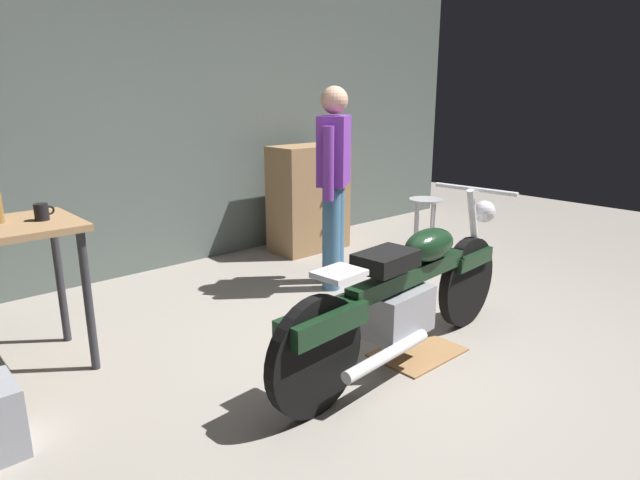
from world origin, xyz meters
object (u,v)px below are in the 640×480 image
object	(u,v)px
shop_stool	(425,213)
mug_black_matte	(42,212)
person_standing	(334,179)
motorcycle	(407,292)
wooden_dresser	(309,198)

from	to	relation	value
shop_stool	mug_black_matte	size ratio (longest dim) A/B	5.73
person_standing	shop_stool	distance (m)	1.17
motorcycle	person_standing	distance (m)	1.52
mug_black_matte	wooden_dresser	bearing A→B (deg)	17.68
person_standing	shop_stool	size ratio (longest dim) A/B	2.61
motorcycle	mug_black_matte	world-z (taller)	mug_black_matte
motorcycle	wooden_dresser	distance (m)	2.59
person_standing	shop_stool	xyz separation A→B (m)	(1.09, -0.13, -0.43)
person_standing	mug_black_matte	world-z (taller)	person_standing
wooden_dresser	mug_black_matte	xyz separation A→B (m)	(-2.79, -0.89, 0.40)
motorcycle	wooden_dresser	bearing A→B (deg)	57.66
person_standing	shop_stool	world-z (taller)	person_standing
motorcycle	wooden_dresser	size ratio (longest dim) A/B	1.99
shop_stool	mug_black_matte	distance (m)	3.34
mug_black_matte	person_standing	bearing A→B (deg)	-2.70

